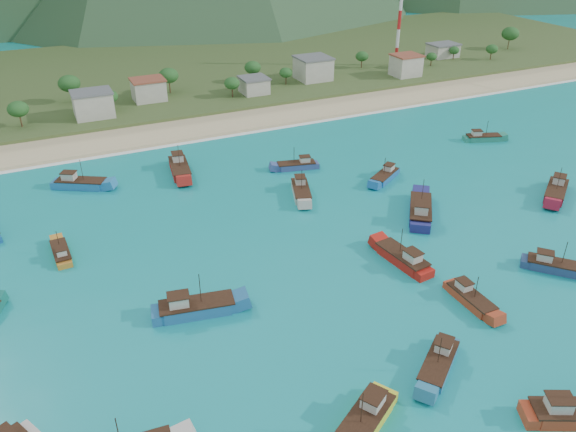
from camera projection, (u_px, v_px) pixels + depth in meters
name	position (u px, v px, depth m)	size (l,w,h in m)	color
ground	(355.00, 275.00, 93.23)	(600.00, 600.00, 0.00)	#0C808E
beach	(208.00, 126.00, 155.82)	(400.00, 18.00, 1.20)	beige
land	(157.00, 73.00, 204.15)	(400.00, 110.00, 2.40)	#385123
surf_line	(219.00, 137.00, 148.29)	(400.00, 2.50, 0.08)	white
village	(209.00, 84.00, 174.72)	(206.90, 28.30, 7.09)	beige
vegetation	(188.00, 84.00, 174.00)	(276.15, 25.91, 9.13)	#235623
radio_tower	(400.00, 10.00, 198.79)	(1.20, 1.20, 38.69)	red
boat_1	(556.00, 192.00, 118.05)	(12.05, 10.14, 7.25)	maroon
boat_3	(297.00, 166.00, 130.34)	(10.23, 5.07, 5.81)	#334783
boat_4	(403.00, 259.00, 95.79)	(4.81, 11.90, 6.84)	#AD1A11
boat_5	(555.00, 267.00, 93.94)	(9.44, 9.87, 6.23)	navy
boat_8	(61.00, 254.00, 97.82)	(3.03, 8.82, 5.14)	#B77424
boat_9	(180.00, 169.00, 128.13)	(5.48, 13.16, 7.54)	#A41E18
boat_10	(482.00, 138.00, 145.76)	(10.15, 5.98, 5.76)	#207C65
boat_12	(420.00, 211.00, 110.20)	(11.22, 13.13, 7.94)	navy
boat_14	(438.00, 364.00, 74.08)	(10.42, 8.90, 6.29)	teal
boat_15	(80.00, 184.00, 121.44)	(11.96, 8.91, 6.97)	#2172B0
boat_18	(574.00, 415.00, 66.55)	(12.21, 8.27, 7.01)	#AE391D
boat_19	(385.00, 177.00, 125.18)	(10.01, 7.75, 5.88)	#1A5FA6
boat_21	(470.00, 299.00, 86.40)	(2.87, 9.67, 5.71)	#A2371D
boat_23	(301.00, 192.00, 118.42)	(6.77, 11.50, 6.53)	#B7B1A5
boat_25	(195.00, 308.00, 83.93)	(12.99, 5.87, 7.41)	#1F6199
boat_27	(364.00, 423.00, 65.49)	(11.85, 9.09, 6.95)	yellow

